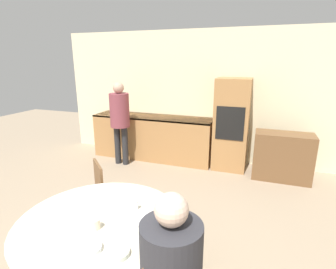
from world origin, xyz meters
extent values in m
cube|color=beige|center=(0.00, 4.68, 1.30)|extent=(6.18, 0.05, 2.60)
cube|color=#AD7A47|center=(-0.99, 4.33, 0.45)|extent=(2.50, 0.60, 0.90)
cube|color=black|center=(-0.99, 4.33, 0.88)|extent=(2.50, 0.60, 0.03)
cube|color=#AD7A47|center=(0.61, 4.34, 0.85)|extent=(0.62, 0.58, 1.71)
cube|color=black|center=(0.61, 4.05, 0.94)|extent=(0.49, 0.01, 0.60)
cube|color=brown|center=(1.52, 4.12, 0.41)|extent=(0.95, 0.45, 0.83)
cylinder|color=brown|center=(-0.10, 1.07, 0.35)|extent=(0.19, 0.19, 0.69)
cylinder|color=beige|center=(-0.10, 1.07, 0.71)|extent=(1.39, 1.39, 0.03)
cylinder|color=brown|center=(-1.01, 1.73, 0.21)|extent=(0.04, 0.04, 0.42)
cylinder|color=brown|center=(-0.78, 1.51, 0.21)|extent=(0.04, 0.04, 0.42)
cylinder|color=brown|center=(-0.79, 1.96, 0.21)|extent=(0.04, 0.04, 0.42)
cylinder|color=brown|center=(-0.56, 1.74, 0.21)|extent=(0.04, 0.04, 0.42)
cube|color=brown|center=(-0.78, 1.74, 0.43)|extent=(0.57, 0.57, 0.02)
cube|color=brown|center=(-0.66, 1.87, 0.65)|extent=(0.29, 0.29, 0.41)
cylinder|color=#2D2D33|center=(0.64, 0.74, 0.80)|extent=(0.39, 0.39, 0.52)
sphere|color=beige|center=(0.64, 0.74, 1.17)|extent=(0.21, 0.21, 0.21)
cylinder|color=#262628|center=(-1.54, 3.81, 0.39)|extent=(0.12, 0.12, 0.77)
cylinder|color=#262628|center=(-1.37, 3.81, 0.39)|extent=(0.12, 0.12, 0.77)
cylinder|color=brown|center=(-1.45, 3.81, 1.09)|extent=(0.37, 0.37, 0.64)
sphere|color=tan|center=(-1.45, 3.81, 1.52)|extent=(0.21, 0.21, 0.21)
cylinder|color=beige|center=(-0.07, 0.96, 0.77)|extent=(0.08, 0.08, 0.09)
cylinder|color=silver|center=(0.25, 0.76, 0.74)|extent=(0.17, 0.17, 0.04)
cylinder|color=silver|center=(0.04, 0.73, 0.74)|extent=(0.18, 0.18, 0.04)
cylinder|color=white|center=(0.25, 1.15, 0.75)|extent=(0.15, 0.15, 0.05)
cylinder|color=white|center=(0.12, 1.32, 0.76)|extent=(0.03, 0.03, 0.07)
cylinder|color=silver|center=(0.12, 1.32, 0.80)|extent=(0.03, 0.03, 0.01)
camera|label=1|loc=(1.08, -0.54, 2.01)|focal=28.00mm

